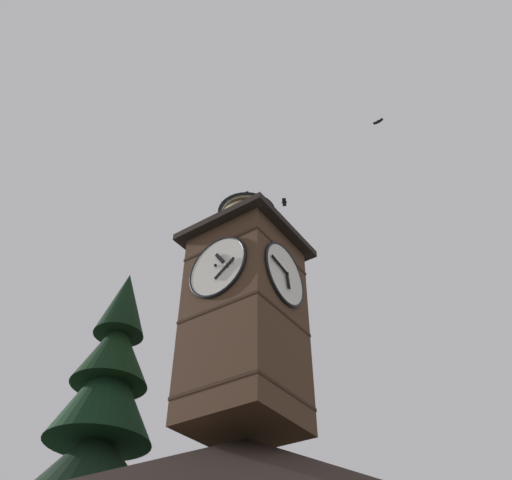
# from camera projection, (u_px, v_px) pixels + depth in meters

# --- Properties ---
(clock_tower) EXTENTS (3.76, 3.76, 9.64)m
(clock_tower) POSITION_uv_depth(u_px,v_px,m) (245.00, 305.00, 17.54)
(clock_tower) COLOR #4C3323
(clock_tower) RESTS_ON building_main
(flying_bird_high) EXTENTS (0.58, 0.43, 0.15)m
(flying_bird_high) POSITION_uv_depth(u_px,v_px,m) (284.00, 202.00, 26.59)
(flying_bird_high) COLOR black
(flying_bird_low) EXTENTS (0.19, 0.49, 0.11)m
(flying_bird_low) POSITION_uv_depth(u_px,v_px,m) (378.00, 122.00, 24.77)
(flying_bird_low) COLOR black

